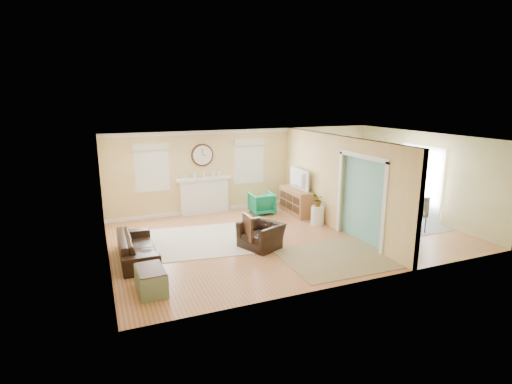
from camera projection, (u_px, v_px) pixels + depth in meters
floor at (288, 235)px, 10.65m from camera, size 9.00×9.00×0.00m
wall_back at (247, 169)px, 13.04m from camera, size 9.00×0.02×2.60m
wall_front at (360, 220)px, 7.65m from camera, size 9.00×0.02×2.60m
wall_left at (104, 205)px, 8.68m from camera, size 0.02×6.00×2.60m
wall_right at (422, 175)px, 12.01m from camera, size 0.02×6.00×2.60m
ceiling at (290, 138)px, 10.04m from camera, size 9.00×6.00×0.02m
partition at (333, 179)px, 11.15m from camera, size 0.17×6.00×2.60m
fireplace at (204, 195)px, 12.55m from camera, size 1.70×0.30×1.17m
wall_clock at (202, 155)px, 12.33m from camera, size 0.70×0.07×0.70m
window_left at (152, 164)px, 11.79m from camera, size 1.05×0.13×1.42m
window_right at (249, 158)px, 12.94m from camera, size 1.05×0.13×1.42m
french_doors at (420, 182)px, 12.04m from camera, size 0.06×1.70×2.20m
pendant at (384, 148)px, 11.25m from camera, size 0.30×0.30×0.55m
rug_cream at (197, 241)px, 10.22m from camera, size 3.11×2.78×0.02m
rug_jute at (337, 258)px, 9.14m from camera, size 2.51×2.08×0.01m
rug_grey at (388, 221)px, 11.88m from camera, size 2.27×2.84×0.01m
sofa at (137, 247)px, 9.04m from camera, size 0.80×2.00×0.58m
eames_chair at (261, 235)px, 9.75m from camera, size 1.14×1.21×0.62m
green_chair at (262, 203)px, 12.60m from camera, size 0.73×0.75×0.66m
trunk at (151, 280)px, 7.52m from camera, size 0.53×0.84×0.48m
credenza at (296, 201)px, 12.55m from camera, size 0.50×1.48×0.80m
tv at (296, 179)px, 12.38m from camera, size 0.16×1.11×0.64m
garden_stool at (317, 216)px, 11.48m from camera, size 0.37×0.37×0.55m
potted_plant at (318, 200)px, 11.37m from camera, size 0.39×0.43×0.40m
dining_table at (389, 211)px, 11.81m from camera, size 1.25×1.88×0.62m
dining_chair_n at (365, 195)px, 12.81m from camera, size 0.42×0.42×0.91m
dining_chair_s at (417, 210)px, 10.86m from camera, size 0.55×0.55×1.00m
dining_chair_w at (371, 204)px, 11.41m from camera, size 0.48×0.48×1.04m
dining_chair_e at (403, 201)px, 12.02m from camera, size 0.43×0.43×0.95m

